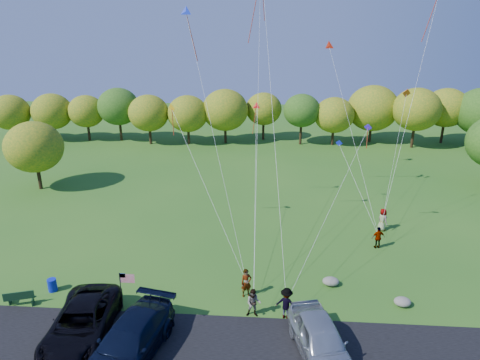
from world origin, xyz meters
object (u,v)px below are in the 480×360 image
object	(u,v)px
minivan_navy	(129,342)
flyer_a	(246,283)
minivan_silver	(321,340)
flyer_c	(286,303)
flyer_b	(254,303)
flyer_d	(378,238)
park_bench	(20,298)
trash_barrel	(52,285)
flyer_e	(383,220)
minivan_dark	(81,323)

from	to	relation	value
minivan_navy	flyer_a	world-z (taller)	minivan_navy
minivan_silver	flyer_c	world-z (taller)	minivan_silver
flyer_b	flyer_d	size ratio (longest dim) A/B	1.01
park_bench	trash_barrel	distance (m)	1.97
trash_barrel	flyer_a	bearing A→B (deg)	1.68
flyer_e	flyer_d	bearing A→B (deg)	134.40
minivan_dark	minivan_navy	size ratio (longest dim) A/B	0.99
flyer_b	flyer_d	xyz separation A→B (m)	(8.91, 8.67, -0.01)
flyer_c	minivan_navy	bearing A→B (deg)	41.15
flyer_b	trash_barrel	bearing A→B (deg)	174.66
minivan_dark	minivan_silver	bearing A→B (deg)	-7.57
flyer_d	park_bench	xyz separation A→B (m)	(-22.78, -8.66, -0.35)
minivan_navy	park_bench	world-z (taller)	minivan_navy
minivan_silver	flyer_a	bearing A→B (deg)	115.74
flyer_e	minivan_dark	bearing A→B (deg)	99.81
flyer_d	flyer_c	bearing A→B (deg)	38.31
park_bench	minivan_dark	bearing A→B (deg)	-44.82
flyer_b	park_bench	distance (m)	13.87
flyer_a	park_bench	distance (m)	13.48
flyer_b	flyer_d	distance (m)	12.43
flyer_a	trash_barrel	bearing A→B (deg)	160.38
minivan_navy	minivan_silver	bearing A→B (deg)	16.50
flyer_c	trash_barrel	world-z (taller)	flyer_c
minivan_silver	flyer_b	size ratio (longest dim) A/B	3.23
flyer_b	flyer_e	distance (m)	15.37
minivan_navy	flyer_b	bearing A→B (deg)	43.95
minivan_dark	flyer_c	size ratio (longest dim) A/B	3.41
minivan_navy	flyer_c	distance (m)	8.68
minivan_dark	park_bench	size ratio (longest dim) A/B	3.92
minivan_navy	flyer_d	size ratio (longest dim) A/B	3.82
flyer_d	flyer_a	bearing A→B (deg)	23.07
flyer_a	flyer_c	world-z (taller)	flyer_c
flyer_e	minivan_silver	bearing A→B (deg)	129.07
flyer_b	flyer_c	size ratio (longest dim) A/B	0.92
park_bench	flyer_d	bearing A→B (deg)	2.95
park_bench	flyer_c	bearing A→B (deg)	-17.88
minivan_silver	flyer_b	world-z (taller)	minivan_silver
flyer_a	flyer_d	bearing A→B (deg)	14.27
flyer_c	flyer_d	xyz separation A→B (m)	(7.06, 8.67, -0.09)
minivan_dark	park_bench	world-z (taller)	minivan_dark
minivan_silver	flyer_e	size ratio (longest dim) A/B	2.99
minivan_silver	trash_barrel	bearing A→B (deg)	150.88
flyer_e	park_bench	distance (m)	26.54
minivan_silver	flyer_b	bearing A→B (deg)	125.84
minivan_dark	flyer_a	world-z (taller)	minivan_dark
flyer_e	trash_barrel	bearing A→B (deg)	87.06
minivan_navy	flyer_e	distance (m)	22.20
flyer_c	flyer_d	size ratio (longest dim) A/B	1.11
minivan_navy	trash_barrel	bearing A→B (deg)	153.31
flyer_a	park_bench	world-z (taller)	flyer_a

